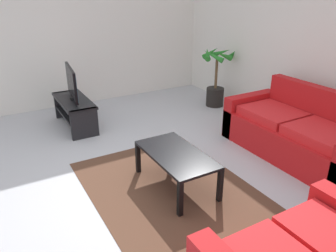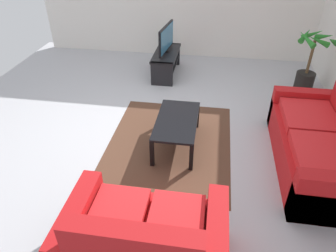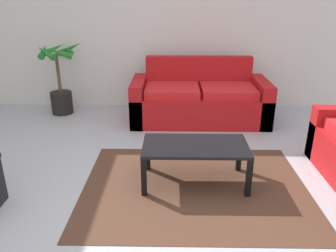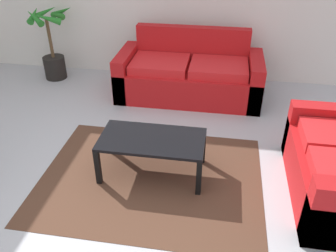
# 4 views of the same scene
# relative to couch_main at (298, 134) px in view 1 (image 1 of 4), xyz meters

# --- Properties ---
(ground_plane) EXTENTS (6.60, 6.60, 0.00)m
(ground_plane) POSITION_rel_couch_main_xyz_m (-0.61, -2.28, -0.30)
(ground_plane) COLOR #B2B2B7
(wall_back) EXTENTS (6.00, 0.06, 2.70)m
(wall_back) POSITION_rel_couch_main_xyz_m (-0.61, 0.72, 1.05)
(wall_back) COLOR silver
(wall_back) RESTS_ON ground
(wall_left) EXTENTS (0.06, 6.00, 2.70)m
(wall_left) POSITION_rel_couch_main_xyz_m (-3.61, -2.28, 1.05)
(wall_left) COLOR silver
(wall_left) RESTS_ON ground
(couch_main) EXTENTS (1.98, 0.90, 0.90)m
(couch_main) POSITION_rel_couch_main_xyz_m (0.00, 0.00, 0.00)
(couch_main) COLOR red
(couch_main) RESTS_ON ground
(tv_stand) EXTENTS (1.10, 0.45, 0.46)m
(tv_stand) POSITION_rel_couch_main_xyz_m (-2.48, -2.33, -0.00)
(tv_stand) COLOR black
(tv_stand) RESTS_ON ground
(tv) EXTENTS (0.86, 0.15, 0.52)m
(tv) POSITION_rel_couch_main_xyz_m (-2.48, -2.32, 0.43)
(tv) COLOR black
(tv) RESTS_ON tv_stand
(coffee_table) EXTENTS (1.03, 0.55, 0.42)m
(coffee_table) POSITION_rel_couch_main_xyz_m (-0.17, -1.81, 0.06)
(coffee_table) COLOR black
(coffee_table) RESTS_ON ground
(area_rug) EXTENTS (2.20, 1.70, 0.01)m
(area_rug) POSITION_rel_couch_main_xyz_m (-0.17, -1.91, -0.30)
(area_rug) COLOR #513323
(area_rug) RESTS_ON ground
(potted_palm) EXTENTS (0.69, 0.73, 1.14)m
(potted_palm) POSITION_rel_couch_main_xyz_m (-2.15, 0.28, 0.19)
(potted_palm) COLOR black
(potted_palm) RESTS_ON ground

